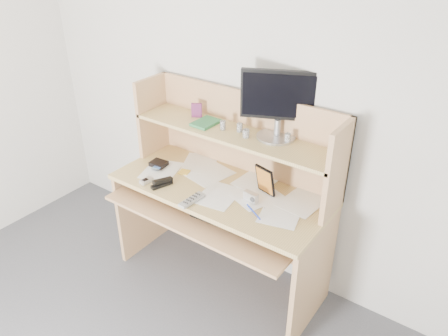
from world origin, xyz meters
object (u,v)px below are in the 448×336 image
Objects in this scene: tv_remote at (192,200)px; monitor at (280,102)px; desk at (227,190)px; keyboard at (231,219)px; game_case at (265,180)px.

tv_remote is 0.77m from monitor.
monitor reaches higher than tv_remote.
tv_remote is 0.42× the size of monitor.
desk is 0.29m from keyboard.
desk is 7.60× the size of tv_remote.
tv_remote is at bearing -145.91° from monitor.
tv_remote is at bearing -119.49° from game_case.
monitor reaches higher than game_case.
desk is at bearing 86.97° from tv_remote.
monitor reaches higher than keyboard.
keyboard is 0.26m from tv_remote.
monitor is at bearing 33.41° from desk.
game_case is at bearing 50.29° from tv_remote.
desk is 0.68m from monitor.
desk is at bearing -162.70° from game_case.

